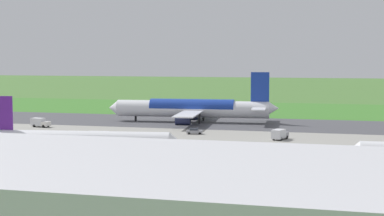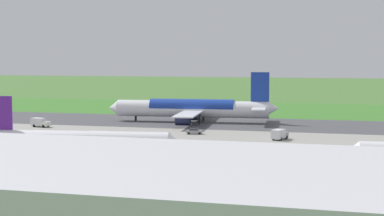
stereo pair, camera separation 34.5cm
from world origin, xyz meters
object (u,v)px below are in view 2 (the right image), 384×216
Objects in this scene: service_truck_fuel at (40,122)px; traffic_cone_orange at (206,109)px; no_stopping_sign at (228,106)px; airliner_parked_mid at (78,140)px; airliner_main at (193,108)px; service_truck_baggage at (279,134)px; service_car_followme at (194,131)px.

service_truck_fuel is 73.92m from traffic_cone_orange.
airliner_parked_mid is at bearing 84.82° from no_stopping_sign.
airliner_main is 8.84× the size of service_truck_fuel.
no_stopping_sign is (-2.31, -45.49, -2.94)m from airliner_main.
airliner_main reaches higher than traffic_cone_orange.
airliner_parked_mid reaches higher than service_truck_fuel.
service_truck_baggage is 82.07m from traffic_cone_orange.
no_stopping_sign is at bearing -155.33° from traffic_cone_orange.
no_stopping_sign is at bearing -95.18° from airliner_parked_mid.
no_stopping_sign is at bearing -121.86° from service_truck_fuel.
airliner_parked_mid is 6.90× the size of service_truck_fuel.
airliner_main is at bearing 97.21° from traffic_cone_orange.
service_truck_fuel is (70.36, -8.96, 0.00)m from service_truck_baggage.
traffic_cone_orange is (5.31, -41.99, -4.08)m from airliner_main.
airliner_main is 42.52m from traffic_cone_orange.
airliner_parked_mid is at bearing 127.09° from service_truck_fuel.
service_truck_baggage reaches higher than no_stopping_sign.
airliner_parked_mid reaches higher than no_stopping_sign.
airliner_main reaches higher than no_stopping_sign.
service_car_followme is 8.14× the size of traffic_cone_orange.
no_stopping_sign is at bearing -70.32° from service_truck_baggage.
airliner_main is 66.57m from airliner_parked_mid.
service_car_followme is (-14.87, -39.06, -2.53)m from airliner_parked_mid.
service_truck_baggage is 70.93m from service_truck_fuel.
traffic_cone_orange is (35.36, -74.05, -1.13)m from service_truck_baggage.
service_truck_fuel is (47.38, -3.93, 0.56)m from service_car_followme.
service_truck_baggage is 2.63× the size of no_stopping_sign.
service_truck_fuel reaches higher than service_car_followme.
airliner_parked_mid is 50.95m from service_truck_baggage.
airliner_main reaches higher than service_car_followme.
service_car_followme is at bearing -110.84° from airliner_parked_mid.
service_truck_baggage is at bearing 167.67° from service_car_followme.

